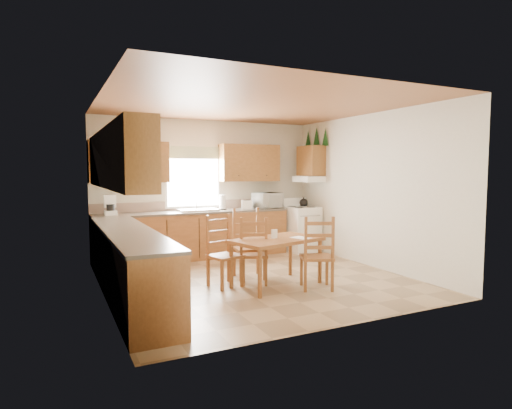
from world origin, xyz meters
name	(u,v)px	position (x,y,z in m)	size (l,w,h in m)	color
floor	(256,279)	(0.00, 0.00, 0.00)	(4.50, 4.50, 0.00)	#9D815B
ceiling	(256,105)	(0.00, 0.00, 2.70)	(4.50, 4.50, 0.00)	brown
wall_left	(102,197)	(-2.25, 0.00, 1.35)	(4.50, 4.50, 0.00)	beige
wall_right	(370,190)	(2.25, 0.00, 1.35)	(4.50, 4.50, 0.00)	beige
wall_back	(207,188)	(0.00, 2.25, 1.35)	(4.50, 4.50, 0.00)	beige
wall_front	(347,204)	(0.00, -2.25, 1.35)	(4.50, 4.50, 0.00)	beige
lower_cab_back	(194,236)	(-0.38, 1.95, 0.44)	(3.75, 0.60, 0.88)	brown
lower_cab_left	(129,266)	(-1.95, -0.15, 0.44)	(0.60, 3.60, 0.88)	brown
counter_back	(194,212)	(-0.38, 1.95, 0.90)	(3.75, 0.63, 0.04)	brown
counter_left	(128,231)	(-1.95, -0.15, 0.90)	(0.63, 3.60, 0.04)	brown
backsplash	(190,205)	(-0.38, 2.24, 1.01)	(3.75, 0.01, 0.18)	gray
upper_cab_back_left	(129,162)	(-1.55, 2.08, 1.85)	(1.41, 0.33, 0.75)	brown
upper_cab_back_right	(249,163)	(0.86, 2.08, 1.85)	(1.25, 0.33, 0.75)	brown
upper_cab_left	(116,159)	(-2.08, -0.15, 1.85)	(0.33, 3.60, 0.75)	brown
upper_cab_stove	(311,161)	(2.08, 1.65, 1.90)	(0.33, 0.62, 0.62)	brown
range_hood	(309,179)	(2.03, 1.65, 1.52)	(0.44, 0.62, 0.12)	white
window_frame	(193,178)	(-0.30, 2.22, 1.55)	(1.13, 0.02, 1.18)	white
window_pane	(193,178)	(-0.30, 2.21, 1.55)	(1.05, 0.01, 1.10)	white
window_valance	(193,153)	(-0.30, 2.19, 2.05)	(1.19, 0.01, 0.24)	#577945
sink_basin	(198,210)	(-0.30, 1.95, 0.94)	(0.75, 0.45, 0.04)	silver
pine_decal_a	(325,137)	(2.21, 1.33, 2.38)	(0.22, 0.22, 0.36)	#143D15
pine_decal_b	(316,136)	(2.21, 1.65, 2.42)	(0.22, 0.22, 0.36)	#143D15
pine_decal_c	(308,139)	(2.21, 1.97, 2.38)	(0.22, 0.22, 0.36)	#143D15
stove	(301,229)	(1.88, 1.69, 0.46)	(0.62, 0.64, 0.92)	white
coffeemaker	(110,206)	(-1.91, 1.92, 1.08)	(0.19, 0.22, 0.31)	white
paper_towel	(222,202)	(0.23, 2.00, 1.07)	(0.13, 0.13, 0.29)	white
toaster	(247,205)	(0.74, 1.95, 1.01)	(0.21, 0.14, 0.17)	white
microwave	(268,200)	(1.22, 1.95, 1.08)	(0.53, 0.38, 0.32)	white
dining_table	(277,262)	(0.12, -0.46, 0.35)	(1.32, 0.75, 0.71)	brown
chair_near_left	(317,252)	(0.56, -0.85, 0.53)	(0.44, 0.42, 1.05)	brown
chair_near_right	(253,250)	(-0.14, -0.20, 0.51)	(0.42, 0.40, 1.01)	brown
chair_far_left	(225,251)	(-0.57, -0.17, 0.52)	(0.44, 0.42, 1.04)	brown
chair_far_right	(249,244)	(-0.04, 0.14, 0.54)	(0.46, 0.44, 1.09)	brown
table_paper	(301,238)	(0.47, -0.57, 0.71)	(0.21, 0.28, 0.00)	white
table_card	(274,234)	(0.09, -0.44, 0.77)	(0.10, 0.02, 0.13)	white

